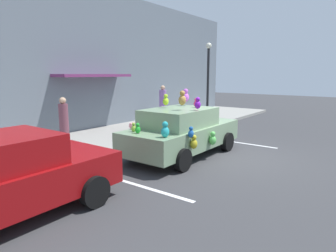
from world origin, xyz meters
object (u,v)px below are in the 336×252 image
plush_covered_car (182,131)px  street_lamp_post (208,75)px  teddy_bear_on_sidewalk (132,131)px  pedestrian_walking_past (64,122)px  pedestrian_near_shopfront (163,104)px  parked_sedan_behind (1,178)px

plush_covered_car → street_lamp_post: 6.01m
teddy_bear_on_sidewalk → pedestrian_walking_past: size_ratio=0.38×
street_lamp_post → pedestrian_near_shopfront: street_lamp_post is taller
street_lamp_post → parked_sedan_behind: bearing=-170.0°
parked_sedan_behind → street_lamp_post: bearing=10.0°
pedestrian_near_shopfront → pedestrian_walking_past: bearing=-176.0°
teddy_bear_on_sidewalk → pedestrian_walking_past: 2.50m
parked_sedan_behind → teddy_bear_on_sidewalk: parked_sedan_behind is taller
street_lamp_post → pedestrian_near_shopfront: bearing=105.3°
teddy_bear_on_sidewalk → plush_covered_car: bearing=-98.6°
teddy_bear_on_sidewalk → pedestrian_walking_past: (-2.00, 1.42, 0.48)m
teddy_bear_on_sidewalk → pedestrian_walking_past: pedestrian_walking_past is taller
plush_covered_car → street_lamp_post: bearing=21.2°
pedestrian_near_shopfront → street_lamp_post: bearing=-74.7°
parked_sedan_behind → plush_covered_car: bearing=-1.8°
parked_sedan_behind → pedestrian_near_shopfront: bearing=22.7°
plush_covered_car → parked_sedan_behind: size_ratio=1.08×
plush_covered_car → teddy_bear_on_sidewalk: (0.39, 2.57, -0.36)m
teddy_bear_on_sidewalk → pedestrian_near_shopfront: pedestrian_near_shopfront is taller
plush_covered_car → teddy_bear_on_sidewalk: bearing=81.4°
street_lamp_post → pedestrian_near_shopfront: (-0.64, 2.34, -1.55)m
plush_covered_car → pedestrian_near_shopfront: plush_covered_car is taller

